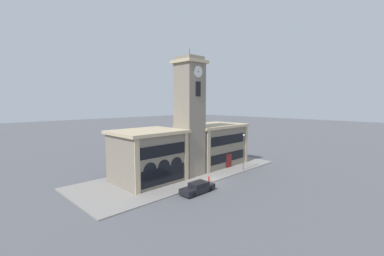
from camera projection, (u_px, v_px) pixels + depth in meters
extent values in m
plane|color=#56565B|center=(214.00, 182.00, 37.57)|extent=(300.00, 300.00, 0.00)
cube|color=gray|center=(184.00, 173.00, 42.13)|extent=(35.33, 12.98, 0.15)
cube|color=gray|center=(190.00, 121.00, 40.34)|extent=(3.61, 3.61, 17.58)
cube|color=tan|center=(190.00, 62.00, 39.43)|extent=(4.31, 4.31, 0.45)
cube|color=gray|center=(190.00, 59.00, 39.38)|extent=(3.32, 3.32, 0.60)
cylinder|color=#4C4C51|center=(190.00, 53.00, 39.28)|extent=(0.10, 0.10, 1.20)
cylinder|color=silver|center=(198.00, 72.00, 38.28)|extent=(1.73, 0.10, 1.73)
cylinder|color=black|center=(199.00, 72.00, 38.23)|extent=(0.14, 0.04, 0.14)
cylinder|color=silver|center=(198.00, 74.00, 40.89)|extent=(0.10, 1.73, 1.73)
cylinder|color=black|center=(198.00, 74.00, 40.94)|extent=(0.04, 0.14, 0.14)
cube|color=black|center=(198.00, 89.00, 38.55)|extent=(1.01, 0.10, 2.20)
cube|color=gray|center=(148.00, 158.00, 37.56)|extent=(9.20, 7.59, 7.17)
cube|color=tan|center=(147.00, 132.00, 37.17)|extent=(9.90, 8.29, 0.45)
cube|color=tan|center=(137.00, 167.00, 31.86)|extent=(0.70, 0.16, 7.17)
cube|color=tan|center=(187.00, 157.00, 37.83)|extent=(0.70, 0.16, 7.17)
cube|color=black|center=(164.00, 150.00, 34.70)|extent=(7.54, 0.10, 1.58)
cube|color=black|center=(164.00, 175.00, 35.05)|extent=(7.36, 0.10, 2.29)
cylinder|color=black|center=(150.00, 170.00, 33.31)|extent=(2.02, 0.06, 2.02)
cylinder|color=black|center=(164.00, 167.00, 34.92)|extent=(2.02, 0.06, 2.02)
cylinder|color=black|center=(177.00, 164.00, 36.54)|extent=(2.02, 0.06, 2.02)
cube|color=gray|center=(212.00, 146.00, 47.81)|extent=(11.56, 7.59, 7.13)
cube|color=tan|center=(212.00, 126.00, 47.43)|extent=(12.26, 8.29, 0.45)
cube|color=tan|center=(209.00, 153.00, 41.28)|extent=(0.70, 0.16, 7.13)
cube|color=tan|center=(246.00, 145.00, 48.92)|extent=(0.70, 0.16, 7.13)
cube|color=black|center=(229.00, 140.00, 44.95)|extent=(9.48, 0.10, 1.57)
cube|color=maroon|center=(229.00, 161.00, 45.34)|extent=(1.50, 0.12, 2.57)
cube|color=black|center=(229.00, 157.00, 45.27)|extent=(9.48, 0.10, 1.60)
cube|color=black|center=(198.00, 189.00, 33.05)|extent=(4.91, 1.89, 0.71)
cube|color=black|center=(199.00, 184.00, 33.12)|extent=(2.36, 1.68, 0.49)
cube|color=black|center=(199.00, 184.00, 33.12)|extent=(2.27, 1.72, 0.37)
cylinder|color=black|center=(194.00, 195.00, 31.44)|extent=(0.65, 0.23, 0.65)
cylinder|color=black|center=(185.00, 192.00, 32.59)|extent=(0.65, 0.23, 0.65)
cylinder|color=black|center=(210.00, 189.00, 33.55)|extent=(0.65, 0.23, 0.65)
cylinder|color=black|center=(201.00, 186.00, 34.70)|extent=(0.65, 0.23, 0.65)
cylinder|color=#4C4C51|center=(243.00, 153.00, 43.26)|extent=(0.12, 0.12, 5.83)
sphere|color=silver|center=(244.00, 135.00, 42.94)|extent=(0.36, 0.36, 0.36)
cylinder|color=red|center=(209.00, 180.00, 37.11)|extent=(0.22, 0.22, 0.70)
sphere|color=red|center=(209.00, 177.00, 37.06)|extent=(0.19, 0.19, 0.19)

